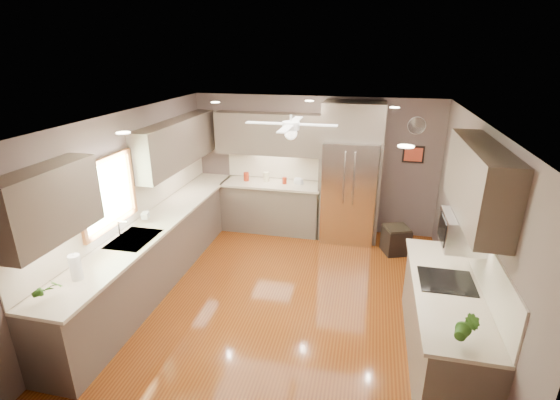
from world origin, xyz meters
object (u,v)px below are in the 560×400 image
at_px(potted_plant_right, 467,328).
at_px(microwave, 463,231).
at_px(refrigerator, 350,176).
at_px(soap_bottle, 146,215).
at_px(paper_towel, 76,267).
at_px(canister_a, 246,177).
at_px(stool, 396,240).
at_px(canister_c, 266,177).
at_px(potted_plant_left, 49,289).
at_px(canister_d, 285,181).
at_px(bowl, 298,183).

relative_size(potted_plant_right, microwave, 0.55).
xyz_separation_m(potted_plant_right, refrigerator, (-1.21, 3.85, 0.10)).
height_order(soap_bottle, paper_towel, paper_towel).
bearing_deg(canister_a, stool, -10.03).
height_order(canister_c, refrigerator, refrigerator).
distance_m(canister_c, paper_towel, 3.94).
bearing_deg(stool, potted_plant_left, -133.69).
distance_m(canister_c, stool, 2.59).
relative_size(canister_a, canister_d, 1.29).
distance_m(bowl, microwave, 3.62).
distance_m(microwave, stool, 2.63).
bearing_deg(soap_bottle, canister_c, 61.13).
bearing_deg(bowl, canister_d, -171.80).
bearing_deg(canister_a, bowl, 0.79).
height_order(canister_c, canister_d, canister_c).
distance_m(bowl, paper_towel, 4.14).
bearing_deg(potted_plant_right, microwave, 84.01).
relative_size(bowl, stool, 0.39).
relative_size(canister_d, potted_plant_left, 0.43).
bearing_deg(potted_plant_left, microwave, 19.30).
bearing_deg(canister_d, potted_plant_left, -109.53).
bearing_deg(potted_plant_left, canister_a, 80.10).
xyz_separation_m(canister_a, bowl, (0.99, 0.01, -0.06)).
relative_size(canister_d, potted_plant_right, 0.41).
bearing_deg(microwave, stool, 101.80).
xyz_separation_m(canister_d, potted_plant_right, (2.39, -3.89, 0.09)).
distance_m(refrigerator, microwave, 3.03).
bearing_deg(bowl, stool, -15.80).
relative_size(canister_c, refrigerator, 0.07).
bearing_deg(canister_a, microwave, -40.36).
bearing_deg(paper_towel, refrigerator, 53.98).
bearing_deg(canister_c, stool, -12.55).
relative_size(canister_a, potted_plant_right, 0.53).
xyz_separation_m(microwave, stool, (-0.47, 2.27, -1.24)).
bearing_deg(bowl, potted_plant_right, -61.43).
distance_m(canister_a, paper_towel, 3.81).
height_order(canister_a, microwave, microwave).
distance_m(canister_d, potted_plant_right, 4.56).
distance_m(canister_d, soap_bottle, 2.65).
distance_m(canister_d, stool, 2.22).
xyz_separation_m(potted_plant_left, paper_towel, (-0.03, 0.42, -0.00)).
bearing_deg(stool, microwave, -78.20).
bearing_deg(canister_c, soap_bottle, -118.87).
distance_m(canister_d, bowl, 0.26).
distance_m(soap_bottle, bowl, 2.83).
xyz_separation_m(stool, paper_towel, (-3.53, -3.24, 0.84)).
xyz_separation_m(canister_c, paper_towel, (-1.12, -3.78, 0.05)).
relative_size(bowl, microwave, 0.36).
xyz_separation_m(refrigerator, microwave, (1.33, -2.71, 0.29)).
bearing_deg(paper_towel, potted_plant_right, -2.58).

